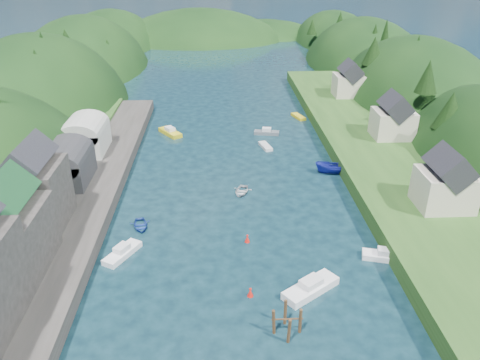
{
  "coord_description": "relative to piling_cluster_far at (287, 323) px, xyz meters",
  "views": [
    {
      "loc": [
        -2.94,
        -31.77,
        33.69
      ],
      "look_at": [
        0.0,
        28.0,
        4.0
      ],
      "focal_mm": 35.0,
      "sensor_mm": 36.0,
      "label": 1
    }
  ],
  "objects": [
    {
      "name": "quay_left",
      "position": [
        -27.28,
        17.77,
        -0.2
      ],
      "size": [
        12.0,
        110.0,
        2.0
      ],
      "primitive_type": "cube",
      "color": "#2D2B28",
      "rests_on": "ground"
    },
    {
      "name": "channel_buoy_near",
      "position": [
        -3.16,
        5.55,
        -0.72
      ],
      "size": [
        0.7,
        0.7,
        1.1
      ],
      "color": "red",
      "rests_on": "ground"
    },
    {
      "name": "right_bank_cottages",
      "position": [
        24.72,
        46.1,
        4.65
      ],
      "size": [
        9.0,
        59.24,
        8.41
      ],
      "color": "beige",
      "rests_on": "terrace_right"
    },
    {
      "name": "far_hills",
      "position": [
        -2.06,
        171.77,
        -12.0
      ],
      "size": [
        103.0,
        68.0,
        44.0
      ],
      "color": "black",
      "rests_on": "ground"
    },
    {
      "name": "channel_buoy_far",
      "position": [
        -2.83,
        15.95,
        -0.72
      ],
      "size": [
        0.7,
        0.7,
        1.1
      ],
      "color": "red",
      "rests_on": "ground"
    },
    {
      "name": "piling_cluster_far",
      "position": [
        0.0,
        0.0,
        0.0
      ],
      "size": [
        3.07,
        2.88,
        3.53
      ],
      "color": "#382314",
      "rests_on": "ground"
    },
    {
      "name": "hillside_left",
      "position": [
        -48.28,
        72.77,
        -9.23
      ],
      "size": [
        44.0,
        245.56,
        52.0
      ],
      "color": "black",
      "rests_on": "ground"
    },
    {
      "name": "terrace_left_grass",
      "position": [
        -34.28,
        17.77,
        0.05
      ],
      "size": [
        12.0,
        110.0,
        2.5
      ],
      "primitive_type": "cube",
      "color": "#234719",
      "rests_on": "ground"
    },
    {
      "name": "ground",
      "position": [
        -3.28,
        47.77,
        -1.2
      ],
      "size": [
        600.0,
        600.0,
        0.0
      ],
      "primitive_type": "plane",
      "color": "black",
      "rests_on": "ground"
    },
    {
      "name": "terrace_right",
      "position": [
        21.72,
        37.77,
        0.0
      ],
      "size": [
        16.0,
        120.0,
        2.4
      ],
      "primitive_type": "cube",
      "color": "#234719",
      "rests_on": "ground"
    },
    {
      "name": "hillside_right",
      "position": [
        41.72,
        72.77,
        -8.61
      ],
      "size": [
        36.0,
        245.56,
        48.0
      ],
      "color": "black",
      "rests_on": "ground"
    },
    {
      "name": "boat_sheds",
      "position": [
        -29.28,
        36.77,
        4.07
      ],
      "size": [
        7.0,
        21.0,
        7.5
      ],
      "color": "#2D2D30",
      "rests_on": "quay_left"
    },
    {
      "name": "moored_boats",
      "position": [
        -1.9,
        17.86,
        -0.54
      ],
      "size": [
        36.71,
        88.8,
        2.25
      ],
      "color": "white",
      "rests_on": "ground"
    },
    {
      "name": "hill_trees",
      "position": [
        -2.55,
        61.89,
        9.93
      ],
      "size": [
        89.89,
        152.66,
        12.5
      ],
      "color": "black",
      "rests_on": "ground"
    }
  ]
}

